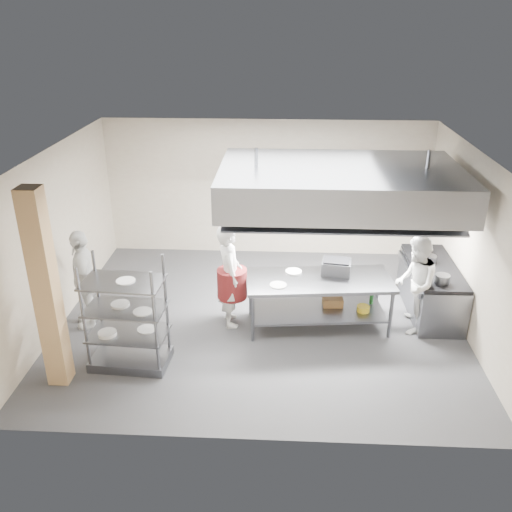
# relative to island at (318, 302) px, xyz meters

# --- Properties ---
(floor) EXTENTS (7.00, 7.00, 0.00)m
(floor) POSITION_rel_island_xyz_m (-1.00, 0.16, -0.46)
(floor) COLOR #2E2E30
(floor) RESTS_ON ground
(ceiling) EXTENTS (7.00, 7.00, 0.00)m
(ceiling) POSITION_rel_island_xyz_m (-1.00, 0.16, 2.54)
(ceiling) COLOR silver
(ceiling) RESTS_ON wall_back
(wall_back) EXTENTS (7.00, 0.00, 7.00)m
(wall_back) POSITION_rel_island_xyz_m (-1.00, 3.16, 1.04)
(wall_back) COLOR #AE9F8A
(wall_back) RESTS_ON ground
(wall_left) EXTENTS (0.00, 6.00, 6.00)m
(wall_left) POSITION_rel_island_xyz_m (-4.50, 0.16, 1.04)
(wall_left) COLOR #AE9F8A
(wall_left) RESTS_ON ground
(wall_right) EXTENTS (0.00, 6.00, 6.00)m
(wall_right) POSITION_rel_island_xyz_m (2.50, 0.16, 1.04)
(wall_right) COLOR #AE9F8A
(wall_right) RESTS_ON ground
(column) EXTENTS (0.30, 0.30, 3.00)m
(column) POSITION_rel_island_xyz_m (-3.90, -1.74, 1.04)
(column) COLOR tan
(column) RESTS_ON floor
(exhaust_hood) EXTENTS (4.00, 2.50, 0.60)m
(exhaust_hood) POSITION_rel_island_xyz_m (0.30, 0.56, 1.94)
(exhaust_hood) COLOR gray
(exhaust_hood) RESTS_ON ceiling
(hood_strip_a) EXTENTS (1.60, 0.12, 0.04)m
(hood_strip_a) POSITION_rel_island_xyz_m (-0.60, 0.56, 1.62)
(hood_strip_a) COLOR white
(hood_strip_a) RESTS_ON exhaust_hood
(hood_strip_b) EXTENTS (1.60, 0.12, 0.04)m
(hood_strip_b) POSITION_rel_island_xyz_m (1.20, 0.56, 1.62)
(hood_strip_b) COLOR white
(hood_strip_b) RESTS_ON exhaust_hood
(wall_shelf) EXTENTS (1.50, 0.28, 0.04)m
(wall_shelf) POSITION_rel_island_xyz_m (0.80, 3.00, 1.04)
(wall_shelf) COLOR gray
(wall_shelf) RESTS_ON wall_back
(island) EXTENTS (2.55, 1.27, 0.91)m
(island) POSITION_rel_island_xyz_m (0.00, 0.00, 0.00)
(island) COLOR gray
(island) RESTS_ON floor
(island_worktop) EXTENTS (2.55, 1.27, 0.06)m
(island_worktop) POSITION_rel_island_xyz_m (0.00, 0.00, 0.42)
(island_worktop) COLOR gray
(island_worktop) RESTS_ON island
(island_undershelf) EXTENTS (2.35, 1.15, 0.04)m
(island_undershelf) POSITION_rel_island_xyz_m (0.00, 0.00, -0.16)
(island_undershelf) COLOR slate
(island_undershelf) RESTS_ON island
(pass_rack) EXTENTS (1.22, 0.77, 1.77)m
(pass_rack) POSITION_rel_island_xyz_m (-2.96, -1.28, 0.43)
(pass_rack) COLOR gray
(pass_rack) RESTS_ON floor
(cooking_range) EXTENTS (0.80, 2.00, 0.84)m
(cooking_range) POSITION_rel_island_xyz_m (2.08, 0.66, -0.04)
(cooking_range) COLOR slate
(cooking_range) RESTS_ON floor
(range_top) EXTENTS (0.78, 1.96, 0.06)m
(range_top) POSITION_rel_island_xyz_m (2.08, 0.66, 0.41)
(range_top) COLOR black
(range_top) RESTS_ON cooking_range
(chef_head) EXTENTS (0.58, 0.76, 1.84)m
(chef_head) POSITION_rel_island_xyz_m (-1.53, 0.03, 0.47)
(chef_head) COLOR silver
(chef_head) RESTS_ON floor
(chef_line) EXTENTS (0.80, 0.95, 1.72)m
(chef_line) POSITION_rel_island_xyz_m (1.60, -0.02, 0.40)
(chef_line) COLOR white
(chef_line) RESTS_ON floor
(chef_plating) EXTENTS (0.73, 1.12, 1.77)m
(chef_plating) POSITION_rel_island_xyz_m (-4.00, -0.15, 0.43)
(chef_plating) COLOR silver
(chef_plating) RESTS_ON floor
(griddle) EXTENTS (0.54, 0.45, 0.24)m
(griddle) POSITION_rel_island_xyz_m (0.29, 0.22, 0.57)
(griddle) COLOR slate
(griddle) RESTS_ON island_worktop
(wicker_basket) EXTENTS (0.36, 0.26, 0.15)m
(wicker_basket) POSITION_rel_island_xyz_m (0.27, 0.15, -0.06)
(wicker_basket) COLOR brown
(wicker_basket) RESTS_ON island_undershelf
(stockpot) EXTENTS (0.23, 0.23, 0.16)m
(stockpot) POSITION_rel_island_xyz_m (2.01, 0.75, 0.52)
(stockpot) COLOR slate
(stockpot) RESTS_ON range_top
(plate_stack) EXTENTS (0.28, 0.28, 0.05)m
(plate_stack) POSITION_rel_island_xyz_m (-2.96, -1.28, 0.11)
(plate_stack) COLOR silver
(plate_stack) RESTS_ON pass_rack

